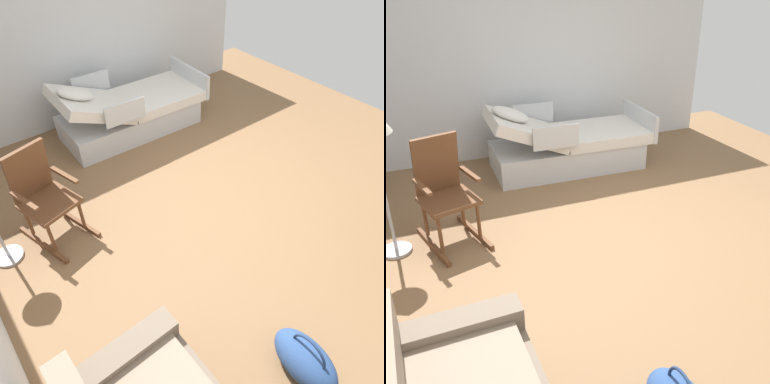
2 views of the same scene
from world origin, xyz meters
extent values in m
plane|color=olive|center=(0.00, 0.00, 0.00)|extent=(7.04, 7.04, 0.00)
cube|color=silver|center=(2.87, 0.00, 1.35)|extent=(0.10, 5.10, 2.70)
cube|color=silver|center=(2.07, -0.05, 0.17)|extent=(0.94, 1.96, 0.35)
cube|color=white|center=(2.06, -0.52, 0.42)|extent=(0.95, 1.18, 0.14)
cube|color=white|center=(2.09, 0.49, 0.60)|extent=(0.94, 0.96, 0.48)
ellipsoid|color=white|center=(2.09, 0.67, 0.81)|extent=(0.36, 0.51, 0.31)
cube|color=silver|center=(1.58, 0.27, 0.63)|extent=(0.05, 0.56, 0.28)
cube|color=silver|center=(2.59, 0.24, 0.63)|extent=(0.05, 0.56, 0.28)
cube|color=silver|center=(2.04, -1.12, 0.53)|extent=(0.95, 0.08, 0.36)
cylinder|color=black|center=(1.74, 0.76, 0.05)|extent=(0.10, 0.10, 0.10)
cylinder|color=black|center=(2.46, 0.73, 0.05)|extent=(0.10, 0.10, 0.10)
cylinder|color=black|center=(1.68, -0.84, 0.05)|extent=(0.10, 0.10, 0.10)
cylinder|color=black|center=(2.41, -0.86, 0.05)|extent=(0.10, 0.10, 0.10)
cube|color=gray|center=(-1.36, 1.82, 0.49)|extent=(0.68, 0.65, 0.10)
cube|color=#7D6C5C|center=(-1.02, 1.87, 0.30)|extent=(0.19, 0.85, 0.60)
cube|color=brown|center=(0.72, 1.84, 0.03)|extent=(0.74, 0.24, 0.05)
cube|color=brown|center=(0.84, 1.43, 0.03)|extent=(0.74, 0.24, 0.05)
cylinder|color=brown|center=(0.66, 1.40, 0.25)|extent=(0.04, 0.04, 0.40)
cylinder|color=brown|center=(0.55, 1.77, 0.25)|extent=(0.04, 0.04, 0.40)
cylinder|color=brown|center=(1.01, 1.50, 0.25)|extent=(0.04, 0.04, 0.40)
cylinder|color=brown|center=(0.91, 1.87, 0.25)|extent=(0.04, 0.04, 0.40)
cube|color=brown|center=(0.78, 1.63, 0.45)|extent=(0.57, 0.59, 0.04)
cube|color=brown|center=(0.97, 1.69, 0.75)|extent=(0.23, 0.45, 0.60)
cube|color=brown|center=(0.82, 1.41, 0.67)|extent=(0.38, 0.15, 0.03)
cube|color=brown|center=(0.70, 1.85, 0.67)|extent=(0.38, 0.15, 0.03)
cylinder|color=#B2B5BA|center=(0.80, 2.17, 0.01)|extent=(0.28, 0.28, 0.03)
camera|label=1|loc=(-2.14, 2.15, 2.95)|focal=34.02mm
camera|label=2|loc=(-3.10, 1.92, 2.40)|focal=41.59mm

